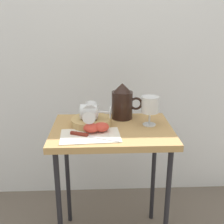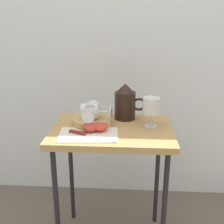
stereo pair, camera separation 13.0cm
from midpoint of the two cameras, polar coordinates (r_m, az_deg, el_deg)
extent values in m
cube|color=white|center=(1.73, -2.94, 14.02)|extent=(2.40, 0.03, 2.04)
cube|color=tan|center=(1.33, -2.80, -3.93)|extent=(0.57, 0.41, 0.03)
cylinder|color=black|center=(1.38, -13.55, -19.61)|extent=(0.02, 0.02, 0.63)
cylinder|color=black|center=(1.37, 8.39, -19.37)|extent=(0.02, 0.02, 0.63)
cylinder|color=black|center=(1.65, -11.40, -12.46)|extent=(0.02, 0.02, 0.63)
cylinder|color=black|center=(1.65, 6.23, -12.25)|extent=(0.02, 0.02, 0.63)
cube|color=silver|center=(1.24, -7.48, -4.90)|extent=(0.27, 0.19, 0.00)
cylinder|color=tan|center=(1.36, -7.05, -2.04)|extent=(0.19, 0.19, 0.03)
cylinder|color=black|center=(1.43, -0.50, 1.39)|extent=(0.11, 0.11, 0.14)
cylinder|color=#B23819|center=(1.44, -0.49, 0.31)|extent=(0.10, 0.10, 0.08)
cone|color=black|center=(1.40, -0.51, 5.02)|extent=(0.09, 0.09, 0.04)
torus|color=black|center=(1.43, 2.39, 1.69)|extent=(0.07, 0.01, 0.07)
cylinder|color=silver|center=(1.36, 4.96, -2.61)|extent=(0.06, 0.06, 0.00)
cylinder|color=silver|center=(1.35, 5.00, -1.32)|extent=(0.01, 0.01, 0.06)
cylinder|color=silver|center=(1.33, 5.08, 1.50)|extent=(0.08, 0.08, 0.08)
cylinder|color=#B23819|center=(1.33, 5.06, 0.79)|extent=(0.07, 0.07, 0.04)
cylinder|color=silver|center=(1.34, -7.14, 0.22)|extent=(0.08, 0.08, 0.08)
cylinder|color=silver|center=(1.28, -7.54, -0.77)|extent=(0.01, 0.06, 0.01)
cylinder|color=silver|center=(1.25, -7.73, -1.25)|extent=(0.06, 0.01, 0.06)
cylinder|color=silver|center=(1.33, -7.51, -0.02)|extent=(0.09, 0.08, 0.07)
cylinder|color=silver|center=(1.32, -4.52, -0.08)|extent=(0.06, 0.02, 0.01)
cylinder|color=silver|center=(1.32, -3.14, -0.10)|extent=(0.01, 0.06, 0.06)
ellipsoid|color=#CC3D2D|center=(1.27, -7.22, -3.31)|extent=(0.07, 0.07, 0.04)
ellipsoid|color=#CC3D2D|center=(1.27, -5.13, -3.14)|extent=(0.07, 0.07, 0.04)
cube|color=silver|center=(1.20, -4.82, -5.53)|extent=(0.14, 0.07, 0.00)
cube|color=maroon|center=(1.25, -9.71, -4.51)|extent=(0.08, 0.05, 0.01)
camera|label=1|loc=(0.06, -92.86, -0.96)|focal=44.54mm
camera|label=2|loc=(0.06, 87.14, 0.96)|focal=44.54mm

